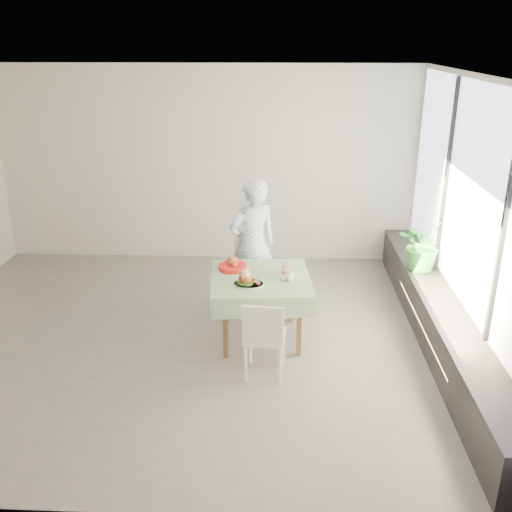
{
  "coord_description": "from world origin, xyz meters",
  "views": [
    {
      "loc": [
        1.06,
        -5.54,
        3.15
      ],
      "look_at": [
        0.82,
        0.08,
        0.96
      ],
      "focal_mm": 40.0,
      "sensor_mm": 36.0,
      "label": 1
    }
  ],
  "objects_px": {
    "chair_far": "(256,290)",
    "main_dish": "(247,280)",
    "diner": "(253,246)",
    "juice_cup_orange": "(286,268)",
    "cafe_table": "(260,301)",
    "chair_near": "(265,352)",
    "potted_plant": "(423,244)"
  },
  "relations": [
    {
      "from": "chair_far",
      "to": "potted_plant",
      "type": "distance_m",
      "value": 2.07
    },
    {
      "from": "juice_cup_orange",
      "to": "potted_plant",
      "type": "bearing_deg",
      "value": 25.64
    },
    {
      "from": "chair_near",
      "to": "potted_plant",
      "type": "height_order",
      "value": "potted_plant"
    },
    {
      "from": "cafe_table",
      "to": "diner",
      "type": "xyz_separation_m",
      "value": [
        -0.12,
        0.74,
        0.36
      ]
    },
    {
      "from": "cafe_table",
      "to": "potted_plant",
      "type": "distance_m",
      "value": 2.13
    },
    {
      "from": "cafe_table",
      "to": "chair_near",
      "type": "height_order",
      "value": "chair_near"
    },
    {
      "from": "diner",
      "to": "cafe_table",
      "type": "bearing_deg",
      "value": 71.31
    },
    {
      "from": "diner",
      "to": "potted_plant",
      "type": "bearing_deg",
      "value": 156.39
    },
    {
      "from": "chair_far",
      "to": "diner",
      "type": "height_order",
      "value": "diner"
    },
    {
      "from": "chair_near",
      "to": "diner",
      "type": "xyz_separation_m",
      "value": [
        -0.19,
        1.45,
        0.57
      ]
    },
    {
      "from": "juice_cup_orange",
      "to": "chair_near",
      "type": "bearing_deg",
      "value": -103.79
    },
    {
      "from": "diner",
      "to": "chair_near",
      "type": "bearing_deg",
      "value": 69.51
    },
    {
      "from": "diner",
      "to": "chair_far",
      "type": "bearing_deg",
      "value": 90.46
    },
    {
      "from": "chair_far",
      "to": "juice_cup_orange",
      "type": "height_order",
      "value": "juice_cup_orange"
    },
    {
      "from": "cafe_table",
      "to": "chair_far",
      "type": "xyz_separation_m",
      "value": [
        -0.08,
        0.67,
        -0.18
      ]
    },
    {
      "from": "chair_near",
      "to": "main_dish",
      "type": "height_order",
      "value": "main_dish"
    },
    {
      "from": "cafe_table",
      "to": "chair_far",
      "type": "height_order",
      "value": "chair_far"
    },
    {
      "from": "chair_near",
      "to": "juice_cup_orange",
      "type": "relative_size",
      "value": 3.01
    },
    {
      "from": "chair_far",
      "to": "juice_cup_orange",
      "type": "xyz_separation_m",
      "value": [
        0.35,
        -0.57,
        0.53
      ]
    },
    {
      "from": "diner",
      "to": "juice_cup_orange",
      "type": "bearing_deg",
      "value": 93.31
    },
    {
      "from": "cafe_table",
      "to": "potted_plant",
      "type": "height_order",
      "value": "potted_plant"
    },
    {
      "from": "chair_far",
      "to": "main_dish",
      "type": "xyz_separation_m",
      "value": [
        -0.05,
        -0.89,
        0.52
      ]
    },
    {
      "from": "juice_cup_orange",
      "to": "cafe_table",
      "type": "bearing_deg",
      "value": -159.23
    },
    {
      "from": "cafe_table",
      "to": "potted_plant",
      "type": "relative_size",
      "value": 1.72
    },
    {
      "from": "juice_cup_orange",
      "to": "potted_plant",
      "type": "distance_m",
      "value": 1.82
    },
    {
      "from": "cafe_table",
      "to": "main_dish",
      "type": "height_order",
      "value": "main_dish"
    },
    {
      "from": "cafe_table",
      "to": "main_dish",
      "type": "bearing_deg",
      "value": -121.67
    },
    {
      "from": "main_dish",
      "to": "potted_plant",
      "type": "xyz_separation_m",
      "value": [
        2.04,
        1.1,
        0.03
      ]
    },
    {
      "from": "chair_near",
      "to": "main_dish",
      "type": "xyz_separation_m",
      "value": [
        -0.2,
        0.5,
        0.54
      ]
    },
    {
      "from": "diner",
      "to": "potted_plant",
      "type": "height_order",
      "value": "diner"
    },
    {
      "from": "potted_plant",
      "to": "cafe_table",
      "type": "bearing_deg",
      "value": -155.02
    },
    {
      "from": "juice_cup_orange",
      "to": "diner",
      "type": "bearing_deg",
      "value": 121.06
    }
  ]
}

